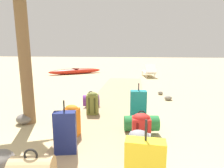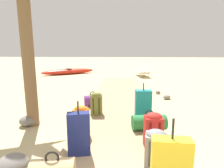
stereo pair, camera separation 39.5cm
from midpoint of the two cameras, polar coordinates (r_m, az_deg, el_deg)
ground_plane at (r=4.94m, az=-1.00°, el=-9.32°), size 60.00×60.00×0.00m
boardwalk at (r=5.80m, az=-0.31°, el=-5.84°), size 1.63×9.20×0.08m
suitcase_navy at (r=3.08m, az=-13.56°, el=-14.19°), size 0.36×0.23×0.84m
suitcase_teal at (r=4.48m, az=6.69°, el=-5.99°), size 0.38×0.24×0.83m
backpack_orange at (r=3.65m, az=-12.28°, el=-10.54°), size 0.28×0.23×0.58m
backpack_grey at (r=2.80m, az=8.74°, el=-17.96°), size 0.33×0.30×0.52m
backpack_olive at (r=4.73m, az=-7.05°, el=-5.61°), size 0.29×0.24×0.55m
duffel_bag_purple at (r=5.44m, az=-7.82°, el=-4.91°), size 0.52×0.43×0.42m
backpack_red at (r=3.24m, az=8.67°, el=-13.14°), size 0.30×0.26×0.59m
duffel_bag_green at (r=3.93m, az=8.05°, el=-11.21°), size 0.71×0.39×0.41m
lounge_chair at (r=11.56m, az=8.09°, el=3.84°), size 0.83×1.63×0.77m
kayak at (r=12.81m, az=-13.63°, el=3.63°), size 3.25×2.44×0.36m
rock_left_near at (r=3.14m, az=-30.86°, el=-20.22°), size 0.59×0.59×0.31m
rock_right_mid at (r=7.31m, az=12.00°, el=-2.39°), size 0.21×0.20×0.13m
rock_right_near at (r=6.64m, az=14.31°, el=-3.76°), size 0.29×0.27×0.14m
rock_left_mid at (r=4.76m, az=-25.91°, el=-9.79°), size 0.37×0.35×0.23m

